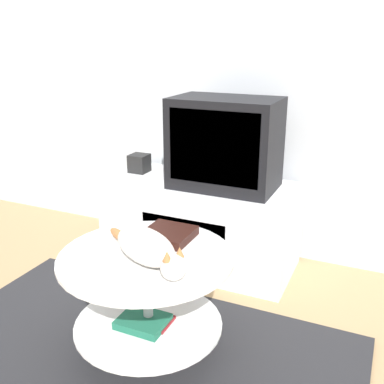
# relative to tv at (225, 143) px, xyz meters

# --- Properties ---
(ground_plane) EXTENTS (12.00, 12.00, 0.00)m
(ground_plane) POSITION_rel_tv_xyz_m (-0.06, -0.91, -0.80)
(ground_plane) COLOR tan
(wall_back) EXTENTS (8.00, 0.05, 2.60)m
(wall_back) POSITION_rel_tv_xyz_m (-0.06, 0.36, 0.50)
(wall_back) COLOR silver
(wall_back) RESTS_ON ground_plane
(rug) EXTENTS (1.98, 1.05, 0.02)m
(rug) POSITION_rel_tv_xyz_m (-0.06, -0.91, -0.79)
(rug) COLOR #28282B
(rug) RESTS_ON ground_plane
(tv_stand) EXTENTS (1.17, 0.53, 0.54)m
(tv_stand) POSITION_rel_tv_xyz_m (-0.16, 0.01, -0.53)
(tv_stand) COLOR white
(tv_stand) RESTS_ON ground_plane
(tv) EXTENTS (0.61, 0.38, 0.52)m
(tv) POSITION_rel_tv_xyz_m (0.00, 0.00, 0.00)
(tv) COLOR black
(tv) RESTS_ON tv_stand
(speaker) EXTENTS (0.12, 0.12, 0.12)m
(speaker) POSITION_rel_tv_xyz_m (-0.62, 0.06, -0.20)
(speaker) COLOR black
(speaker) RESTS_ON tv_stand
(coffee_table) EXTENTS (0.75, 0.75, 0.49)m
(coffee_table) POSITION_rel_tv_xyz_m (-0.01, -0.91, -0.47)
(coffee_table) COLOR #B2B2B7
(coffee_table) RESTS_ON rug
(dvd_box) EXTENTS (0.22, 0.21, 0.04)m
(dvd_box) POSITION_rel_tv_xyz_m (0.00, -0.72, -0.27)
(dvd_box) COLOR black
(dvd_box) RESTS_ON coffee_table
(cat) EXTENTS (0.51, 0.32, 0.13)m
(cat) POSITION_rel_tv_xyz_m (0.03, -0.96, -0.23)
(cat) COLOR silver
(cat) RESTS_ON coffee_table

